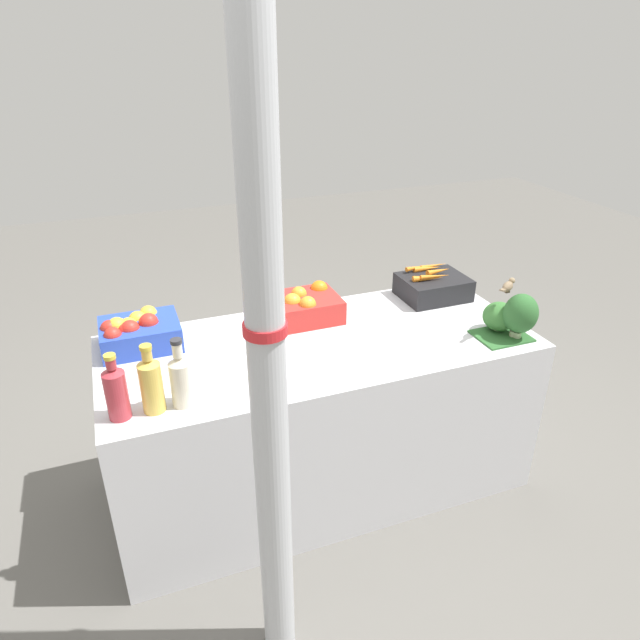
{
  "coord_description": "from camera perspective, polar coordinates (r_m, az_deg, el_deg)",
  "views": [
    {
      "loc": [
        -0.74,
        -1.96,
        1.89
      ],
      "look_at": [
        0.0,
        0.0,
        0.84
      ],
      "focal_mm": 32.0,
      "sensor_mm": 36.0,
      "label": 1
    }
  ],
  "objects": [
    {
      "name": "juice_bottle_cloudy",
      "position": [
        2.0,
        -13.75,
        -5.72
      ],
      "size": [
        0.08,
        0.08,
        0.25
      ],
      "color": "beige",
      "rests_on": "market_table"
    },
    {
      "name": "juice_bottle_golden",
      "position": [
        1.99,
        -16.53,
        -6.11
      ],
      "size": [
        0.08,
        0.08,
        0.25
      ],
      "color": "gold",
      "rests_on": "market_table"
    },
    {
      "name": "market_table",
      "position": [
        2.59,
        0.0,
        -9.4
      ],
      "size": [
        1.79,
        0.77,
        0.74
      ],
      "primitive_type": "cube",
      "color": "silver",
      "rests_on": "ground_plane"
    },
    {
      "name": "ground_plane",
      "position": [
        2.82,
        0.0,
        -15.53
      ],
      "size": [
        10.0,
        10.0,
        0.0
      ],
      "primitive_type": "plane",
      "color": "#605E59"
    },
    {
      "name": "juice_bottle_ruby",
      "position": [
        2.0,
        -19.72,
        -6.74
      ],
      "size": [
        0.07,
        0.07,
        0.24
      ],
      "color": "#B2333D",
      "rests_on": "market_table"
    },
    {
      "name": "orange_crate",
      "position": [
        2.55,
        -1.67,
        1.41
      ],
      "size": [
        0.31,
        0.25,
        0.14
      ],
      "color": "red",
      "rests_on": "market_table"
    },
    {
      "name": "carrot_crate",
      "position": [
        2.82,
        11.22,
        3.35
      ],
      "size": [
        0.31,
        0.25,
        0.14
      ],
      "color": "black",
      "rests_on": "market_table"
    },
    {
      "name": "broccoli_pile",
      "position": [
        2.52,
        18.67,
        0.38
      ],
      "size": [
        0.23,
        0.23,
        0.2
      ],
      "color": "#2D602D",
      "rests_on": "market_table"
    },
    {
      "name": "sparrow_bird",
      "position": [
        2.45,
        18.3,
        3.26
      ],
      "size": [
        0.12,
        0.08,
        0.05
      ],
      "rotation": [
        0.0,
        0.0,
        0.56
      ],
      "color": "#4C3D2D",
      "rests_on": "broccoli_pile"
    },
    {
      "name": "apple_crate",
      "position": [
        2.43,
        -17.78,
        -1.1
      ],
      "size": [
        0.31,
        0.25,
        0.14
      ],
      "color": "#2847B7",
      "rests_on": "market_table"
    },
    {
      "name": "support_pole",
      "position": [
        1.49,
        -5.32,
        -4.59
      ],
      "size": [
        0.12,
        0.12,
        2.24
      ],
      "color": "#B7BABF",
      "rests_on": "ground_plane"
    }
  ]
}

